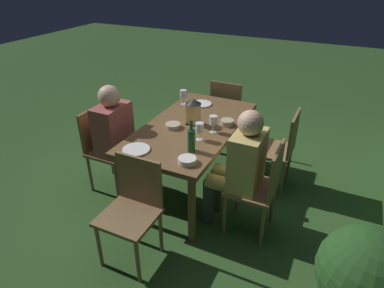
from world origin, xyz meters
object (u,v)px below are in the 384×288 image
bowl_salad (173,126)px  potted_plant_by_hedge (365,278)px  chair_side_right_a (280,147)px  wine_glass_b (213,121)px  bowl_olives (227,122)px  lantern_centerpiece (194,110)px  green_bottle_on_table (191,140)px  chair_head_far (133,206)px  plate_b (201,104)px  chair_head_near (228,109)px  chair_side_left_b (105,145)px  person_in_mustard (239,165)px  wine_glass_c (183,94)px  person_in_rust (119,136)px  plate_a (136,150)px  bowl_bread (187,160)px  dining_table (192,130)px  chair_side_right_b (260,185)px  wine_glass_a (200,128)px

bowl_salad → potted_plant_by_hedge: potted_plant_by_hedge is taller
chair_side_right_a → wine_glass_b: 0.80m
chair_side_right_a → bowl_olives: 0.61m
lantern_centerpiece → green_bottle_on_table: (0.50, 0.21, -0.04)m
chair_head_far → plate_b: (-1.61, -0.14, 0.25)m
chair_head_near → chair_side_left_b: 1.66m
person_in_mustard → wine_glass_c: person_in_mustard is taller
chair_side_right_a → wine_glass_c: wine_glass_c is taller
person_in_rust → plate_a: bearing=54.1°
chair_side_left_b → bowl_olives: chair_side_left_b is taller
plate_b → bowl_bread: bearing=18.8°
dining_table → chair_side_right_a: size_ratio=1.90×
wine_glass_b → potted_plant_by_hedge: size_ratio=0.21×
chair_side_right_a → person_in_rust: size_ratio=0.76×
chair_side_left_b → potted_plant_by_hedge: size_ratio=1.09×
chair_side_right_a → wine_glass_b: (0.43, -0.57, 0.36)m
wine_glass_b → bowl_olives: bearing=162.1°
chair_head_near → chair_side_right_a: size_ratio=1.00×
chair_head_far → plate_b: chair_head_far is taller
chair_side_right_b → wine_glass_c: wine_glass_c is taller
plate_b → green_bottle_on_table: bearing=19.4°
green_bottle_on_table → bowl_salad: bearing=-133.0°
chair_side_right_b → bowl_salad: chair_side_right_b is taller
bowl_olives → chair_head_near: bearing=-161.2°
chair_side_right_a → green_bottle_on_table: (0.84, -0.60, 0.35)m
wine_glass_b → bowl_salad: wine_glass_b is taller
chair_head_far → plate_b: bearing=-175.2°
bowl_olives → wine_glass_c: bearing=-115.3°
chair_side_right_a → plate_b: (-0.16, -0.95, 0.25)m
wine_glass_a → dining_table: bearing=-142.3°
chair_head_near → plate_a: bearing=-7.1°
wine_glass_a → plate_a: wine_glass_a is taller
dining_table → lantern_centerpiece: lantern_centerpiece is taller
chair_head_far → lantern_centerpiece: (-1.10, 0.00, 0.39)m
chair_head_far → wine_glass_c: 1.60m
dining_table → chair_head_far: bearing=0.0°
chair_head_far → wine_glass_a: (-0.82, 0.20, 0.36)m
chair_side_left_b → person_in_mustard: size_ratio=0.76×
plate_a → bowl_olives: 0.97m
chair_side_right_b → lantern_centerpiece: bearing=-116.2°
bowl_olives → chair_side_right_a: bearing=113.8°
person_in_mustard → chair_head_far: bearing=-41.6°
plate_b → dining_table: bearing=14.2°
chair_head_near → bowl_bread: (1.73, 0.27, 0.27)m
chair_head_near → green_bottle_on_table: 1.60m
lantern_centerpiece → plate_a: size_ratio=1.11×
wine_glass_c → chair_side_right_a: bearing=86.0°
wine_glass_b → plate_a: (0.61, -0.47, -0.11)m
bowl_salad → chair_side_left_b: bearing=-71.0°
chair_side_left_b → person_in_mustard: (-0.00, 1.44, 0.15)m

